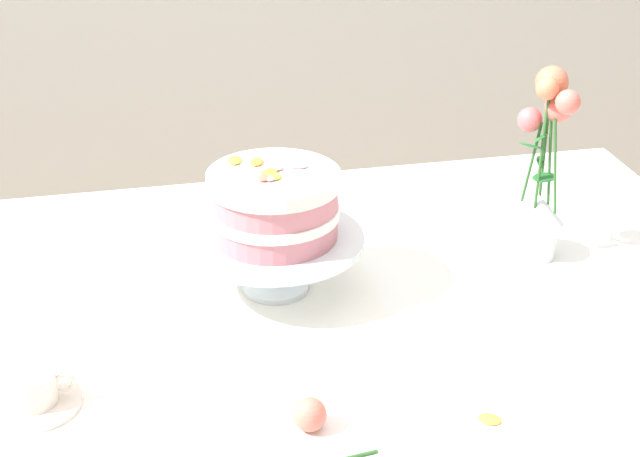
{
  "coord_description": "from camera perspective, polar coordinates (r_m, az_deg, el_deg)",
  "views": [
    {
      "loc": [
        -0.35,
        -1.39,
        1.58
      ],
      "look_at": [
        -0.05,
        0.01,
        0.86
      ],
      "focal_mm": 56.89,
      "sensor_mm": 36.0,
      "label": 1
    }
  ],
  "objects": [
    {
      "name": "fallen_rose",
      "position": [
        1.36,
        -0.57,
        -10.49
      ],
      "size": [
        0.13,
        0.11,
        0.05
      ],
      "color": "#2D6028",
      "rests_on": "dining_table"
    },
    {
      "name": "layer_cake",
      "position": [
        1.61,
        -2.6,
        1.35
      ],
      "size": [
        0.21,
        0.21,
        0.12
      ],
      "color": "#CC7A84",
      "rests_on": "cake_stand"
    },
    {
      "name": "flower_vase",
      "position": [
        1.76,
        12.38,
        2.83
      ],
      "size": [
        0.09,
        0.11,
        0.34
      ],
      "color": "silver",
      "rests_on": "dining_table"
    },
    {
      "name": "dining_table",
      "position": [
        1.7,
        1.75,
        -6.65
      ],
      "size": [
        1.4,
        1.0,
        0.74
      ],
      "color": "white",
      "rests_on": "ground"
    },
    {
      "name": "loose_petal_0",
      "position": [
        1.4,
        9.53,
        -10.52
      ],
      "size": [
        0.04,
        0.04,
        0.0
      ],
      "primitive_type": "ellipsoid",
      "rotation": [
        0.0,
        0.0,
        5.72
      ],
      "color": "yellow",
      "rests_on": "dining_table"
    },
    {
      "name": "cake_stand",
      "position": [
        1.64,
        -2.55,
        -0.97
      ],
      "size": [
        0.29,
        0.29,
        0.1
      ],
      "color": "silver",
      "rests_on": "linen_napkin"
    },
    {
      "name": "teacup",
      "position": [
        1.46,
        -15.87,
        -8.89
      ],
      "size": [
        0.13,
        0.13,
        0.05
      ],
      "color": "silver",
      "rests_on": "dining_table"
    },
    {
      "name": "linen_napkin",
      "position": [
        1.68,
        -2.49,
        -3.44
      ],
      "size": [
        0.32,
        0.32,
        0.0
      ],
      "primitive_type": "cube",
      "rotation": [
        0.0,
        0.0,
        -0.01
      ],
      "color": "white",
      "rests_on": "dining_table"
    }
  ]
}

